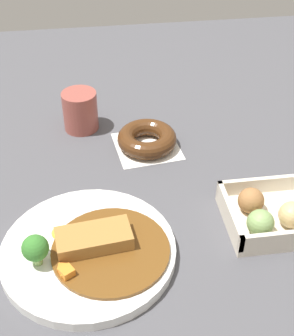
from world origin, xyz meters
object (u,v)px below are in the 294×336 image
(donut_box, at_px, (284,214))
(coffee_mug, at_px, (80,111))
(curry_plate, at_px, (89,250))
(chocolate_ring_donut, at_px, (147,139))

(donut_box, distance_m, coffee_mug, 0.46)
(donut_box, relative_size, coffee_mug, 2.40)
(donut_box, bearing_deg, curry_plate, -175.33)
(chocolate_ring_donut, height_order, coffee_mug, coffee_mug)
(chocolate_ring_donut, xyz_separation_m, coffee_mug, (-0.13, 0.09, 0.02))
(chocolate_ring_donut, relative_size, coffee_mug, 1.65)
(curry_plate, xyz_separation_m, coffee_mug, (0.00, 0.36, 0.03))
(curry_plate, xyz_separation_m, chocolate_ring_donut, (0.13, 0.27, 0.00))
(curry_plate, height_order, coffee_mug, coffee_mug)
(donut_box, height_order, coffee_mug, coffee_mug)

